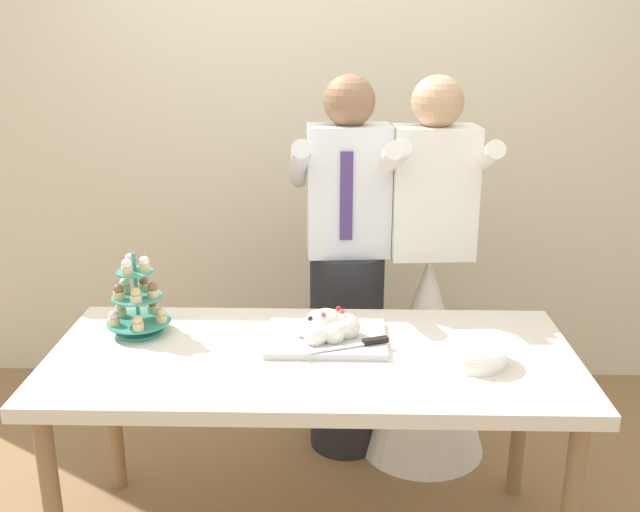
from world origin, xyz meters
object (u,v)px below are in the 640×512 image
object	(u,v)px
person_bride	(426,329)
dessert_table	(312,372)
main_cake_tray	(327,332)
person_groom	(347,291)
plate_stack	(475,354)
cupcake_stand	(137,303)

from	to	relation	value
person_bride	dessert_table	bearing A→B (deg)	-126.03
main_cake_tray	person_groom	distance (m)	0.60
person_groom	dessert_table	bearing A→B (deg)	-100.61
plate_stack	person_groom	world-z (taller)	person_groom
dessert_table	person_bride	distance (m)	0.81
cupcake_stand	person_groom	distance (m)	0.94
person_groom	person_bride	bearing A→B (deg)	-4.17
dessert_table	person_groom	size ratio (longest dim) A/B	1.08
dessert_table	person_bride	xyz separation A→B (m)	(0.47, 0.65, -0.12)
main_cake_tray	plate_stack	bearing A→B (deg)	-17.40
plate_stack	person_groom	bearing A→B (deg)	119.28
cupcake_stand	person_bride	world-z (taller)	person_bride
person_groom	main_cake_tray	bearing A→B (deg)	-97.52
cupcake_stand	person_bride	distance (m)	1.26
dessert_table	plate_stack	distance (m)	0.56
cupcake_stand	main_cake_tray	bearing A→B (deg)	-5.16
dessert_table	cupcake_stand	xyz separation A→B (m)	(-0.64, 0.15, 0.19)
main_cake_tray	person_groom	xyz separation A→B (m)	(0.08, 0.59, -0.07)
plate_stack	person_bride	size ratio (longest dim) A/B	0.13
plate_stack	person_bride	xyz separation A→B (m)	(-0.07, 0.72, -0.23)
dessert_table	plate_stack	world-z (taller)	plate_stack
cupcake_stand	main_cake_tray	distance (m)	0.69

